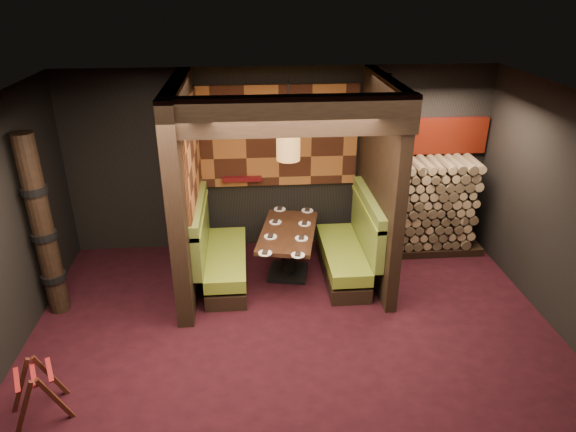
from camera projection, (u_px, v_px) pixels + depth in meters
The scene contains 19 objects.
floor at pixel (297, 351), 6.05m from camera, with size 6.50×5.50×0.02m, color black.
ceiling at pixel (299, 110), 4.84m from camera, with size 6.50×5.50×0.02m, color black.
wall_back at pixel (280, 160), 7.94m from camera, with size 6.50×0.02×2.85m, color black.
partition_left at pixel (185, 190), 6.84m from camera, with size 0.20×2.20×2.85m, color black.
partition_right at pixel (379, 183), 7.08m from camera, with size 0.15×2.10×2.85m, color black.
header_beam at pixel (290, 116), 5.57m from camera, with size 2.85×0.18×0.44m, color black.
tapa_back_panel at pixel (279, 136), 7.73m from camera, with size 2.40×0.06×1.55m, color #995526.
tapa_side_panel at pixel (193, 155), 6.82m from camera, with size 0.04×1.85×1.45m, color #995526.
lacquer_shelf at pixel (242, 179), 7.90m from camera, with size 0.60×0.12×0.07m, color #570C10.
booth_bench_left at pixel (219, 256), 7.30m from camera, with size 0.68×1.60×1.14m.
booth_bench_right at pixel (350, 250), 7.44m from camera, with size 0.68×1.60×1.14m.
dining_table at pixel (288, 245), 7.40m from camera, with size 1.01×1.49×0.73m.
place_settings at pixel (288, 230), 7.30m from camera, with size 0.89×1.65×0.03m.
pendant_lamp at pixel (288, 143), 6.71m from camera, with size 0.31×0.31×1.05m.
luggage_rack at pixel (37, 390), 5.05m from camera, with size 0.69×0.60×0.62m.
totem_column at pixel (43, 229), 6.31m from camera, with size 0.31×0.31×2.40m.
firewood_stack at pixel (428, 206), 8.03m from camera, with size 1.73×0.70×1.50m.
mosaic_header at pixel (428, 136), 7.89m from camera, with size 1.83×0.10×0.56m, color maroon.
bay_front_post at pixel (381, 176), 7.32m from camera, with size 0.08×0.08×2.85m, color black.
Camera 1 is at (-0.50, -4.79, 3.99)m, focal length 32.00 mm.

